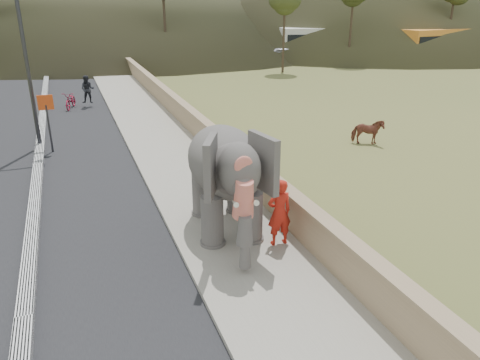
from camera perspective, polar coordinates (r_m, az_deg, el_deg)
name	(u,v)px	position (r m, az deg, el deg)	size (l,w,h in m)	color
ground	(266,285)	(10.78, 3.18, -12.68)	(160.00, 160.00, 0.00)	olive
road	(39,168)	(19.17, -23.33, 1.30)	(7.00, 120.00, 0.03)	black
median	(38,166)	(19.14, -23.37, 1.57)	(0.35, 120.00, 0.22)	black
walkway	(169,153)	(19.45, -8.59, 3.32)	(3.00, 120.00, 0.15)	#9E9687
parapet	(208,138)	(19.68, -3.96, 5.18)	(0.30, 120.00, 1.10)	tan
lamppost	(30,29)	(21.00, -24.25, 16.47)	(1.76, 0.36, 8.00)	#29282D
signboard	(47,114)	(20.60, -22.46, 7.49)	(0.60, 0.08, 2.40)	#2D2D33
cow	(367,132)	(21.19, 15.28, 5.70)	(0.61, 1.34, 1.13)	brown
distant_car	(287,54)	(48.21, 5.70, 14.98)	(1.70, 4.23, 1.44)	silver
bus_white	(333,43)	(51.65, 11.30, 16.04)	(2.50, 11.00, 3.10)	white
bus_orange	(447,44)	(53.68, 23.97, 14.87)	(2.50, 11.00, 3.10)	orange
elephant_and_man	(226,177)	(12.35, -1.71, 0.41)	(2.58, 4.31, 2.94)	#615B57
motorcyclist	(77,96)	(28.95, -19.22, 9.64)	(2.01, 1.96, 1.85)	maroon
trees	(152,24)	(39.93, -10.66, 18.20)	(47.24, 41.24, 9.17)	#473828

